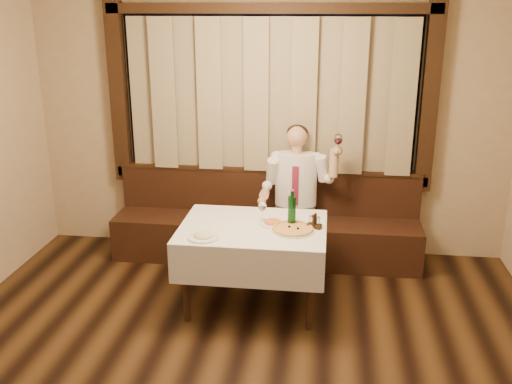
# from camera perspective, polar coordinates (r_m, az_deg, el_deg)

# --- Properties ---
(room) EXTENTS (5.01, 6.01, 2.81)m
(room) POSITION_cam_1_polar(r_m,az_deg,el_deg) (4.04, -1.70, 2.62)
(room) COLOR black
(room) RESTS_ON ground
(banquette) EXTENTS (3.20, 0.61, 0.94)m
(banquette) POSITION_cam_1_polar(r_m,az_deg,el_deg) (6.07, 1.00, -3.76)
(banquette) COLOR black
(banquette) RESTS_ON ground
(dining_table) EXTENTS (1.27, 0.97, 0.76)m
(dining_table) POSITION_cam_1_polar(r_m,az_deg,el_deg) (5.00, -0.30, -4.51)
(dining_table) COLOR black
(dining_table) RESTS_ON ground
(pizza) EXTENTS (0.37, 0.37, 0.04)m
(pizza) POSITION_cam_1_polar(r_m,az_deg,el_deg) (4.86, 3.70, -3.71)
(pizza) COLOR white
(pizza) RESTS_ON dining_table
(pasta_red) EXTENTS (0.25, 0.25, 0.08)m
(pasta_red) POSITION_cam_1_polar(r_m,az_deg,el_deg) (4.99, 1.72, -2.88)
(pasta_red) COLOR white
(pasta_red) RESTS_ON dining_table
(pasta_cream) EXTENTS (0.26, 0.26, 0.09)m
(pasta_cream) POSITION_cam_1_polar(r_m,az_deg,el_deg) (4.72, -5.29, -4.20)
(pasta_cream) COLOR white
(pasta_cream) RESTS_ON dining_table
(green_bottle) EXTENTS (0.07, 0.07, 0.32)m
(green_bottle) POSITION_cam_1_polar(r_m,az_deg,el_deg) (4.95, 3.60, -1.81)
(green_bottle) COLOR #104D17
(green_bottle) RESTS_ON dining_table
(table_wine_glass) EXTENTS (0.07, 0.07, 0.20)m
(table_wine_glass) POSITION_cam_1_polar(r_m,az_deg,el_deg) (4.99, 0.65, -1.53)
(table_wine_glass) COLOR white
(table_wine_glass) RESTS_ON dining_table
(cruet_caddy) EXTENTS (0.13, 0.10, 0.13)m
(cruet_caddy) POSITION_cam_1_polar(r_m,az_deg,el_deg) (4.93, 5.86, -3.10)
(cruet_caddy) COLOR black
(cruet_caddy) RESTS_ON dining_table
(seated_man) EXTENTS (0.80, 0.60, 1.44)m
(seated_man) POSITION_cam_1_polar(r_m,az_deg,el_deg) (5.78, 4.04, 0.59)
(seated_man) COLOR black
(seated_man) RESTS_ON ground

